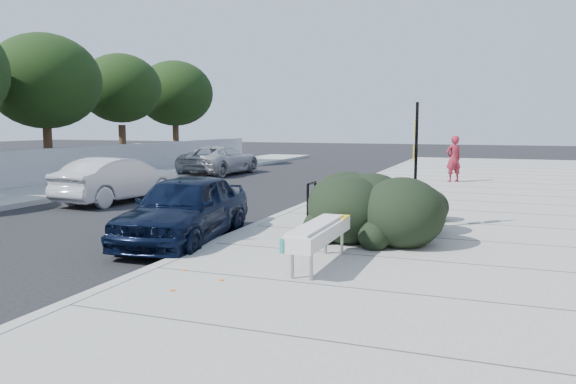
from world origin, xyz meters
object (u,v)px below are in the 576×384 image
object	(u,v)px
wagon_silver	(118,180)
suv_silver	(220,160)
bench	(319,233)
bike_rack	(312,197)
sign_post	(415,158)
sedan_navy	(185,209)
pedestrian	(454,159)

from	to	relation	value
wagon_silver	suv_silver	distance (m)	9.94
bench	wagon_silver	bearing A→B (deg)	144.76
bench	wagon_silver	distance (m)	10.42
suv_silver	bike_rack	bearing A→B (deg)	127.89
sign_post	sedan_navy	bearing A→B (deg)	-157.75
bike_rack	sedan_navy	world-z (taller)	sedan_navy
bike_rack	pedestrian	world-z (taller)	pedestrian
wagon_silver	pedestrian	bearing A→B (deg)	-131.21
bench	sign_post	size ratio (longest dim) A/B	0.82
bench	sedan_navy	world-z (taller)	sedan_navy
bike_rack	sign_post	world-z (taller)	sign_post
wagon_silver	sedan_navy	bearing A→B (deg)	144.91
sign_post	pedestrian	distance (m)	10.82
bench	sign_post	world-z (taller)	sign_post
sedan_navy	bench	bearing A→B (deg)	-29.61
sedan_navy	suv_silver	xyz separation A→B (m)	(-6.65, 14.44, -0.02)
sign_post	sedan_navy	world-z (taller)	sign_post
suv_silver	pedestrian	distance (m)	11.11
bench	sedan_navy	distance (m)	3.64
sign_post	sedan_navy	size ratio (longest dim) A/B	0.66
sedan_navy	suv_silver	world-z (taller)	sedan_navy
bike_rack	sedan_navy	bearing A→B (deg)	-125.40
suv_silver	pedestrian	bearing A→B (deg)	175.60
suv_silver	sign_post	bearing A→B (deg)	134.35
bike_rack	suv_silver	bearing A→B (deg)	125.90
sedan_navy	suv_silver	bearing A→B (deg)	108.07
bench	bike_rack	distance (m)	4.33
wagon_silver	pedestrian	world-z (taller)	pedestrian
sign_post	suv_silver	xyz separation A→B (m)	(-10.98, 12.03, -1.02)
bike_rack	wagon_silver	xyz separation A→B (m)	(-7.04, 1.95, -0.00)
sign_post	suv_silver	bearing A→B (deg)	125.62
sedan_navy	pedestrian	size ratio (longest dim) A/B	2.28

